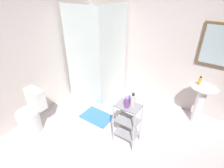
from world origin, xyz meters
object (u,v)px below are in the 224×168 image
at_px(shower_stall, 99,78).
at_px(toilet, 31,116).
at_px(conditioner_bottle_purple, 127,102).
at_px(hand_soap_bottle, 200,81).
at_px(pedestal_sink, 202,96).
at_px(rinse_cup, 129,99).
at_px(lotion_bottle_white, 133,100).
at_px(bath_mat, 97,117).
at_px(storage_cart, 127,121).

distance_m(shower_stall, toilet, 1.58).
bearing_deg(toilet, conditioner_bottle_purple, 22.89).
distance_m(shower_stall, hand_soap_bottle, 2.03).
distance_m(pedestal_sink, conditioner_bottle_purple, 1.49).
height_order(shower_stall, toilet, shower_stall).
bearing_deg(hand_soap_bottle, shower_stall, -172.44).
xyz_separation_m(hand_soap_bottle, rinse_cup, (-0.79, -1.03, -0.09)).
relative_size(conditioner_bottle_purple, rinse_cup, 2.03).
height_order(toilet, lotion_bottle_white, lotion_bottle_white).
height_order(pedestal_sink, bath_mat, pedestal_sink).
bearing_deg(bath_mat, conditioner_bottle_purple, -17.37).
distance_m(shower_stall, lotion_bottle_white, 1.56).
xyz_separation_m(shower_stall, conditioner_bottle_purple, (1.22, -0.90, 0.36)).
bearing_deg(shower_stall, bath_mat, -56.43).
bearing_deg(shower_stall, pedestal_sink, 8.26).
height_order(pedestal_sink, hand_soap_bottle, hand_soap_bottle).
relative_size(conditioner_bottle_purple, lotion_bottle_white, 0.92).
bearing_deg(storage_cart, pedestal_sink, 53.44).
relative_size(storage_cart, conditioner_bottle_purple, 3.66).
relative_size(lotion_bottle_white, bath_mat, 0.37).
xyz_separation_m(pedestal_sink, toilet, (-2.36, -1.84, -0.26)).
height_order(storage_cart, lotion_bottle_white, lotion_bottle_white).
bearing_deg(shower_stall, hand_soap_bottle, 7.56).
relative_size(pedestal_sink, conditioner_bottle_purple, 4.01).
bearing_deg(shower_stall, toilet, -100.93).
xyz_separation_m(conditioner_bottle_purple, lotion_bottle_white, (0.05, 0.08, 0.01)).
xyz_separation_m(toilet, rinse_cup, (1.48, 0.78, 0.47)).
relative_size(shower_stall, conditioner_bottle_purple, 9.89).
bearing_deg(conditioner_bottle_purple, bath_mat, 162.63).
bearing_deg(pedestal_sink, lotion_bottle_white, -125.17).
bearing_deg(rinse_cup, pedestal_sink, 50.29).
height_order(lotion_bottle_white, rinse_cup, lotion_bottle_white).
height_order(storage_cart, conditioner_bottle_purple, conditioner_bottle_purple).
xyz_separation_m(pedestal_sink, lotion_bottle_white, (-0.79, -1.12, 0.26)).
bearing_deg(bath_mat, storage_cart, -13.74).
bearing_deg(toilet, bath_mat, 50.42).
distance_m(shower_stall, conditioner_bottle_purple, 1.56).
height_order(toilet, conditioner_bottle_purple, conditioner_bottle_purple).
bearing_deg(lotion_bottle_white, toilet, -155.48).
relative_size(rinse_cup, bath_mat, 0.17).
distance_m(conditioner_bottle_purple, rinse_cup, 0.15).
bearing_deg(pedestal_sink, hand_soap_bottle, -158.06).
bearing_deg(pedestal_sink, shower_stall, -171.74).
bearing_deg(rinse_cup, storage_cart, -67.23).
height_order(pedestal_sink, conditioner_bottle_purple, conditioner_bottle_purple).
bearing_deg(storage_cart, rinse_cup, 112.77).
bearing_deg(storage_cart, toilet, -155.35).
bearing_deg(conditioner_bottle_purple, toilet, -157.11).
xyz_separation_m(conditioner_bottle_purple, bath_mat, (-0.78, 0.25, -0.82)).
height_order(hand_soap_bottle, rinse_cup, hand_soap_bottle).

